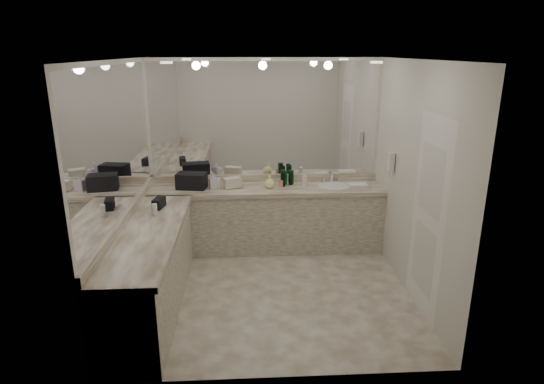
{
  "coord_description": "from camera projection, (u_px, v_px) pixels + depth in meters",
  "views": [
    {
      "loc": [
        -0.25,
        -4.74,
        2.69
      ],
      "look_at": [
        0.04,
        0.4,
        1.08
      ],
      "focal_mm": 30.0,
      "sensor_mm": 36.0,
      "label": 1
    }
  ],
  "objects": [
    {
      "name": "faucet",
      "position": [
        332.0,
        177.0,
        6.44
      ],
      "size": [
        0.24,
        0.16,
        0.14
      ],
      "primitive_type": "cube",
      "color": "silver",
      "rests_on": "vanity_back_top"
    },
    {
      "name": "black_toiletry_bag",
      "position": [
        192.0,
        180.0,
        6.13
      ],
      "size": [
        0.42,
        0.31,
        0.22
      ],
      "primitive_type": "cube",
      "rotation": [
        0.0,
        0.0,
        -0.17
      ],
      "color": "black",
      "rests_on": "vanity_back_top"
    },
    {
      "name": "wall_phone",
      "position": [
        391.0,
        162.0,
        5.69
      ],
      "size": [
        0.06,
        0.1,
        0.24
      ],
      "primitive_type": "cube",
      "color": "white",
      "rests_on": "wall_right"
    },
    {
      "name": "amenity_bottle_3",
      "position": [
        198.0,
        187.0,
        6.08
      ],
      "size": [
        0.04,
        0.04,
        0.08
      ],
      "primitive_type": "cylinder",
      "color": "#E57F66",
      "rests_on": "vanity_back_top"
    },
    {
      "name": "amenity_bottle_2",
      "position": [
        190.0,
        188.0,
        6.08
      ],
      "size": [
        0.04,
        0.04,
        0.06
      ],
      "primitive_type": "cylinder",
      "color": "white",
      "rests_on": "vanity_back_top"
    },
    {
      "name": "floor",
      "position": [
        270.0,
        290.0,
        5.34
      ],
      "size": [
        3.2,
        3.2,
        0.0
      ],
      "primitive_type": "plane",
      "color": "beige",
      "rests_on": "ground"
    },
    {
      "name": "amenity_bottle_0",
      "position": [
        216.0,
        183.0,
        6.2
      ],
      "size": [
        0.05,
        0.05,
        0.11
      ],
      "primitive_type": "cylinder",
      "color": "white",
      "rests_on": "vanity_back_top"
    },
    {
      "name": "ceiling",
      "position": [
        270.0,
        60.0,
        4.56
      ],
      "size": [
        3.2,
        3.2,
        0.0
      ],
      "primitive_type": "plane",
      "color": "white",
      "rests_on": "floor"
    },
    {
      "name": "amenity_bottle_5",
      "position": [
        305.0,
        180.0,
        6.28
      ],
      "size": [
        0.06,
        0.06,
        0.14
      ],
      "primitive_type": "cylinder",
      "color": "white",
      "rests_on": "vanity_back_top"
    },
    {
      "name": "wall_right",
      "position": [
        414.0,
        181.0,
        5.04
      ],
      "size": [
        0.02,
        3.0,
        2.6
      ],
      "primitive_type": "cube",
      "color": "beige",
      "rests_on": "floor"
    },
    {
      "name": "mirror_back",
      "position": [
        264.0,
        120.0,
        6.23
      ],
      "size": [
        3.12,
        0.01,
        1.55
      ],
      "primitive_type": "cube",
      "color": "white",
      "rests_on": "wall_back"
    },
    {
      "name": "green_bottle_1",
      "position": [
        291.0,
        178.0,
        6.29
      ],
      "size": [
        0.06,
        0.06,
        0.2
      ],
      "primitive_type": "cylinder",
      "color": "#165632",
      "rests_on": "vanity_back_top"
    },
    {
      "name": "green_bottle_4",
      "position": [
        283.0,
        178.0,
        6.27
      ],
      "size": [
        0.07,
        0.07,
        0.21
      ],
      "primitive_type": "cylinder",
      "color": "#165632",
      "rests_on": "vanity_back_top"
    },
    {
      "name": "green_bottle_3",
      "position": [
        285.0,
        178.0,
        6.33
      ],
      "size": [
        0.06,
        0.06,
        0.18
      ],
      "primitive_type": "cylinder",
      "color": "#165632",
      "rests_on": "vanity_back_top"
    },
    {
      "name": "door",
      "position": [
        428.0,
        218.0,
        4.63
      ],
      "size": [
        0.02,
        0.82,
        2.1
      ],
      "primitive_type": "cube",
      "color": "white",
      "rests_on": "wall_right"
    },
    {
      "name": "mirror_left",
      "position": [
        118.0,
        142.0,
        4.72
      ],
      "size": [
        0.01,
        2.92,
        1.55
      ],
      "primitive_type": "cube",
      "color": "white",
      "rests_on": "wall_left"
    },
    {
      "name": "wall_left",
      "position": [
        121.0,
        186.0,
        4.86
      ],
      "size": [
        0.02,
        3.0,
        2.6
      ],
      "primitive_type": "cube",
      "color": "beige",
      "rests_on": "floor"
    },
    {
      "name": "amenity_bottle_4",
      "position": [
        281.0,
        183.0,
        6.21
      ],
      "size": [
        0.06,
        0.06,
        0.09
      ],
      "primitive_type": "cylinder",
      "color": "#E57F66",
      "rests_on": "vanity_back_top"
    },
    {
      "name": "green_bottle_2",
      "position": [
        291.0,
        177.0,
        6.33
      ],
      "size": [
        0.07,
        0.07,
        0.19
      ],
      "primitive_type": "cylinder",
      "color": "#165632",
      "rests_on": "vanity_back_top"
    },
    {
      "name": "backsplash_back",
      "position": [
        265.0,
        178.0,
        6.46
      ],
      "size": [
        3.2,
        0.04,
        0.1
      ],
      "primitive_type": "cube",
      "color": "beige",
      "rests_on": "vanity_back_top"
    },
    {
      "name": "backsplash_left",
      "position": [
        126.0,
        217.0,
        4.97
      ],
      "size": [
        0.04,
        3.0,
        0.1
      ],
      "primitive_type": "cube",
      "color": "beige",
      "rests_on": "vanity_left_top"
    },
    {
      "name": "soap_bottle_a",
      "position": [
        203.0,
        181.0,
        6.14
      ],
      "size": [
        0.09,
        0.09,
        0.19
      ],
      "primitive_type": "imported",
      "rotation": [
        0.0,
        0.0,
        0.26
      ],
      "color": "beige",
      "rests_on": "vanity_back_top"
    },
    {
      "name": "lotion_left",
      "position": [
        155.0,
        210.0,
        5.13
      ],
      "size": [
        0.06,
        0.06,
        0.13
      ],
      "primitive_type": "cylinder",
      "color": "white",
      "rests_on": "vanity_left_top"
    },
    {
      "name": "green_bottle_0",
      "position": [
        283.0,
        179.0,
        6.21
      ],
      "size": [
        0.06,
        0.06,
        0.2
      ],
      "primitive_type": "cylinder",
      "color": "#165632",
      "rests_on": "vanity_back_top"
    },
    {
      "name": "vanity_back_base",
      "position": [
        266.0,
        220.0,
        6.36
      ],
      "size": [
        3.2,
        0.6,
        0.84
      ],
      "primitive_type": "cube",
      "color": "beige",
      "rests_on": "floor"
    },
    {
      "name": "black_bag_spill",
      "position": [
        159.0,
        203.0,
        5.38
      ],
      "size": [
        0.14,
        0.23,
        0.12
      ],
      "primitive_type": "cube",
      "rotation": [
        0.0,
        0.0,
        -0.18
      ],
      "color": "black",
      "rests_on": "vanity_left_top"
    },
    {
      "name": "vanity_back_top",
      "position": [
        266.0,
        189.0,
        6.21
      ],
      "size": [
        3.2,
        0.64,
        0.06
      ],
      "primitive_type": "cube",
      "color": "beige",
      "rests_on": "vanity_back_base"
    },
    {
      "name": "soap_bottle_b",
      "position": [
        213.0,
        181.0,
        6.12
      ],
      "size": [
        0.12,
        0.12,
        0.22
      ],
      "primitive_type": "imported",
      "rotation": [
        0.0,
        0.0,
        0.24
      ],
      "color": "silver",
      "rests_on": "vanity_back_top"
    },
    {
      "name": "vanity_left_top",
      "position": [
        148.0,
        233.0,
        4.72
      ],
      "size": [
        0.64,
        2.42,
        0.06
      ],
      "primitive_type": "cube",
      "color": "beige",
      "rests_on": "vanity_left_base"
    },
    {
      "name": "soap_bottle_c",
      "position": [
        270.0,
        182.0,
        6.14
      ],
      "size": [
        0.17,
        0.17,
        0.18
      ],
      "primitive_type": "imported",
      "rotation": [
        0.0,
        0.0,
        0.25
      ],
      "color": "#FFF49B",
      "rests_on": "vanity_back_top"
    },
    {
      "name": "wall_back",
      "position": [
        265.0,
        154.0,
        6.38
      ],
      "size": [
        3.2,
        0.02,
        2.6
      ],
      "primitive_type": "cube",
      "color": "beige",
      "rests_on": "floor"
    },
    {
      "name": "cream_cosmetic_case",
      "position": [
        232.0,
        183.0,
        6.16
      ],
      "size": [
        0.27,
        0.21,
        0.13
      ],
      "primitive_type": "cube",
      "rotation": [
        0.0,
        0.0,
        0.36
      ],
      "color": "beige",
      "rests_on": "vanity_back_top"
    },
    {
      "name": "hand_towel",
      "position": [
        358.0,
        185.0,
        6.21
      ],
      "size": [
        0.26,
        0.18,
        0.04
      ],
      "primitive_type": "cube",
      "rotation": [
        0.0,
        0.0,
        0.02
      ],
      "color": "white",
      "rests_on": "vanity_back_top"
    },
    {
      "name": "amenity_bottle_1",
      "position": [
        218.0,
        183.0,
        6.17
      ],
      "size": [
        0.06,
        0.06,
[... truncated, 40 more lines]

